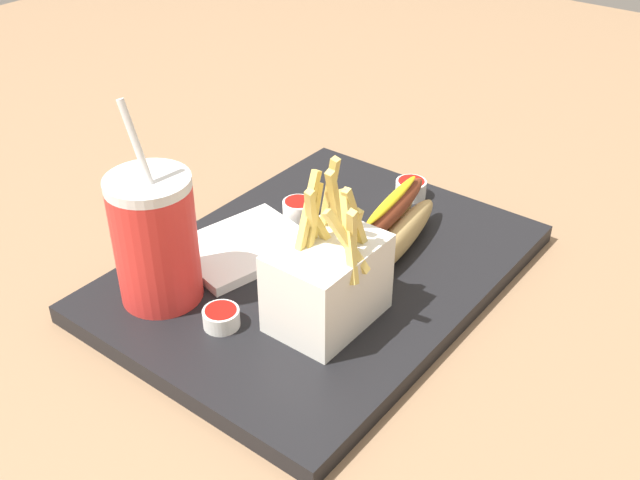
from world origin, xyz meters
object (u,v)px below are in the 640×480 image
Objects in this scene: ketchup_cup_1 at (298,208)px; soda_cup at (155,239)px; ketchup_cup_3 at (221,317)px; napkin_stack at (243,247)px; hot_dog_1 at (390,228)px; ketchup_cup_2 at (410,188)px; fries_basket at (328,280)px.

soda_cup is at bearing -3.46° from ketchup_cup_1.
napkin_stack is at bearing -146.48° from ketchup_cup_3.
hot_dog_1 is 4.67× the size of ketchup_cup_2.
ketchup_cup_2 is at bearing 178.17° from ketchup_cup_3.
fries_basket is (-0.07, 0.15, -0.02)m from soda_cup.
fries_basket is at bearing 115.35° from soda_cup.
ketchup_cup_1 is 1.03× the size of ketchup_cup_3.
hot_dog_1 is at bearing 21.32° from ketchup_cup_2.
ketchup_cup_1 reaches higher than napkin_stack.
fries_basket reaches higher than napkin_stack.
hot_dog_1 is 0.22m from ketchup_cup_3.
fries_basket is 0.26m from ketchup_cup_2.
soda_cup is at bearing -88.63° from ketchup_cup_3.
fries_basket reaches higher than ketchup_cup_1.
ketchup_cup_1 is 0.21m from ketchup_cup_3.
soda_cup is 0.25m from hot_dog_1.
hot_dog_1 is at bearing -172.13° from fries_basket.
fries_basket is 0.14m from hot_dog_1.
ketchup_cup_3 reaches higher than napkin_stack.
soda_cup reaches higher than ketchup_cup_2.
hot_dog_1 is at bearing 147.29° from soda_cup.
napkin_stack is (0.21, -0.08, -0.01)m from ketchup_cup_2.
soda_cup is 0.17m from fries_basket.
ketchup_cup_1 is at bearing -86.16° from hot_dog_1.
napkin_stack is at bearing -20.71° from ketchup_cup_2.
soda_cup is 5.62× the size of ketchup_cup_2.
fries_basket is 0.11m from ketchup_cup_3.
ketchup_cup_3 is at bearing -1.83° from ketchup_cup_2.
ketchup_cup_3 is 0.13m from napkin_stack.
ketchup_cup_3 is (0.32, -0.01, -0.00)m from ketchup_cup_2.
soda_cup reaches higher than napkin_stack.
ketchup_cup_3 is (0.07, -0.07, -0.04)m from fries_basket.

